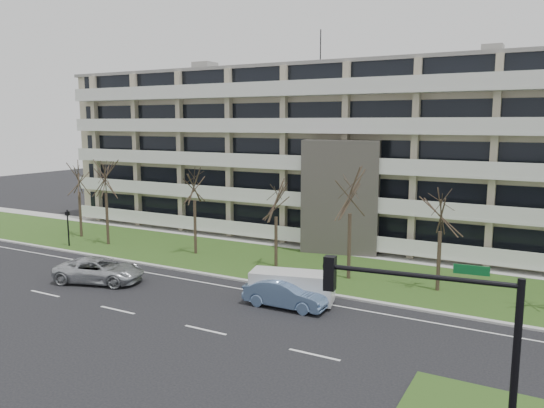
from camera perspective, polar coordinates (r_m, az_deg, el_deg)
The scene contains 17 objects.
ground at distance 27.65m, azimuth -7.17°, elevation -13.30°, with size 160.00×160.00×0.00m, color black.
grass_verge at distance 38.36m, azimuth 4.31°, elevation -6.87°, with size 90.00×10.00×0.06m, color #2C511B.
curb at distance 34.04m, azimuth 0.80°, elevation -8.84°, with size 90.00×0.35×0.12m, color #B2B2AD.
sidewalk at distance 43.27m, azimuth 7.33°, elevation -5.09°, with size 90.00×2.00×0.08m, color #B2B2AD.
lane_edge_line at distance 32.80m, azimuth -0.44°, elevation -9.63°, with size 90.00×0.12×0.01m, color white.
apartment_building at distance 48.52m, azimuth 10.44°, elevation 5.40°, with size 60.50×15.10×18.75m.
silver_pickup at distance 36.64m, azimuth -18.06°, elevation -6.79°, with size 2.65×5.74×1.60m, color #B6BABE.
blue_sedan at distance 30.35m, azimuth 1.51°, elevation -9.59°, with size 1.69×4.86×1.60m, color #6A8AB8.
white_van at distance 30.87m, azimuth 2.28°, elevation -8.67°, with size 5.06×2.86×1.85m.
traffic_signal at distance 16.23m, azimuth 18.11°, elevation -13.94°, with size 5.61×0.97×6.52m.
pedestrian_signal at distance 47.59m, azimuth -21.11°, elevation -1.94°, with size 0.31×0.25×3.13m.
tree_0 at distance 50.64m, azimuth -20.14°, elevation 3.03°, with size 3.70×3.70×7.40m.
tree_1 at distance 46.56m, azimuth -17.53°, elevation 3.18°, with size 3.95×3.95×7.90m.
tree_2 at distance 41.68m, azimuth -8.38°, elevation 2.66°, with size 3.85×3.85×7.69m.
tree_3 at distance 37.62m, azimuth 0.44°, elevation 0.75°, with size 3.28×3.28×6.57m.
tree_4 at distance 34.82m, azimuth 8.44°, elevation 1.79°, with size 3.97×3.97×7.94m.
tree_5 at distance 33.66m, azimuth 17.75°, elevation -0.37°, with size 3.38×3.38×6.76m.
Camera 1 is at (15.11, -20.70, 10.37)m, focal length 35.00 mm.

